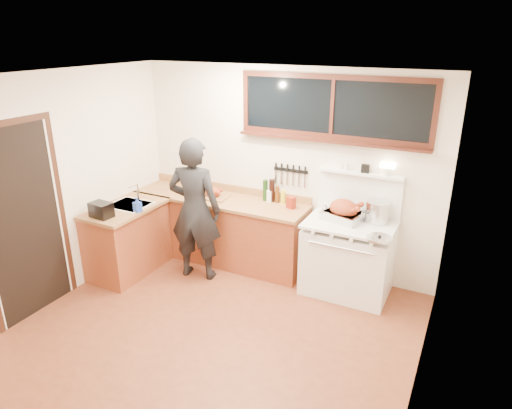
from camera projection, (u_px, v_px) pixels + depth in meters
The scene contains 20 objects.
ground_plane at pixel (216, 331), 4.84m from camera, with size 4.00×3.50×0.02m, color brown.
room_shell at pixel (211, 183), 4.25m from camera, with size 4.10×3.60×2.65m.
counter_back at pixel (220, 228), 6.23m from camera, with size 2.44×0.64×1.00m.
counter_left at pixel (128, 239), 5.91m from camera, with size 0.64×1.09×0.90m.
sink_unit at pixel (130, 209), 5.83m from camera, with size 0.50×0.45×0.37m.
vintage_stove at pixel (348, 256), 5.43m from camera, with size 1.02×0.74×1.58m.
back_window at pixel (332, 115), 5.29m from camera, with size 2.32×0.13×0.77m.
left_doorway at pixel (25, 222), 4.83m from camera, with size 0.02×1.04×2.17m.
knife_strip at pixel (291, 171), 5.78m from camera, with size 0.46×0.03×0.28m.
man at pixel (195, 210), 5.62m from camera, with size 0.73×0.55×1.82m.
soap_bottle at pixel (137, 205), 5.56m from camera, with size 0.10×0.10×0.19m.
toaster at pixel (101, 210), 5.40m from camera, with size 0.27×0.20×0.18m.
cutting_board at pixel (213, 194), 6.06m from camera, with size 0.43×0.34×0.14m.
roast_turkey at pixel (344, 212), 5.32m from camera, with size 0.52×0.44×0.25m.
stockpot at pixel (377, 212), 5.25m from camera, with size 0.35×0.35×0.25m.
saucepan at pixel (357, 213), 5.40m from camera, with size 0.16×0.28×0.12m.
pot_lid at pixel (379, 238), 4.85m from camera, with size 0.36×0.36×0.04m.
coffee_tin at pixel (291, 203), 5.68m from camera, with size 0.12×0.11×0.15m.
pitcher at pixel (270, 196), 5.90m from camera, with size 0.10×0.10×0.15m.
bottle_cluster at pixel (273, 192), 5.88m from camera, with size 0.32×0.07×0.30m.
Camera 1 is at (2.19, -3.43, 2.97)m, focal length 32.00 mm.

